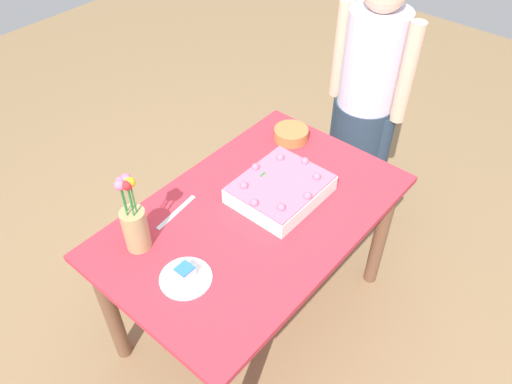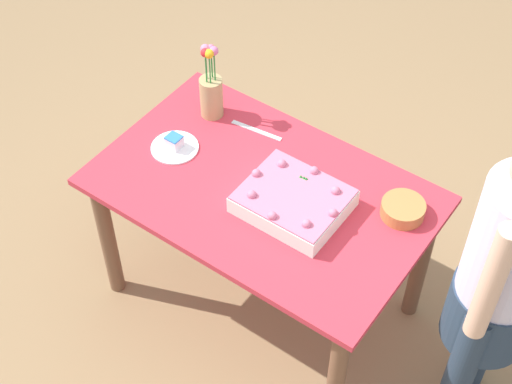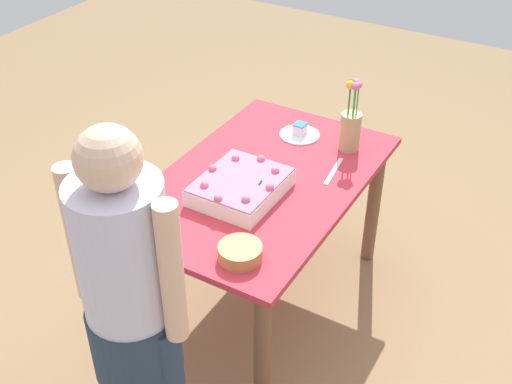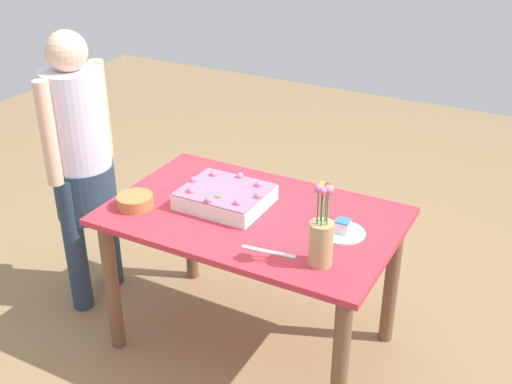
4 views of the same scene
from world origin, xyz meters
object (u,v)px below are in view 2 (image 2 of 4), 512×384
object	(u,v)px
serving_plate_with_slice	(175,145)
flower_vase	(211,91)
person_standing	(502,279)
fruit_bowl	(403,209)
sheet_cake	(293,200)
cake_knife	(257,130)

from	to	relation	value
serving_plate_with_slice	flower_vase	world-z (taller)	flower_vase
flower_vase	person_standing	distance (m)	1.41
flower_vase	fruit_bowl	xyz separation A→B (m)	(-0.94, 0.03, -0.10)
sheet_cake	cake_knife	bearing A→B (deg)	-36.38
sheet_cake	person_standing	world-z (taller)	person_standing
serving_plate_with_slice	cake_knife	world-z (taller)	serving_plate_with_slice
flower_vase	person_standing	world-z (taller)	person_standing
cake_knife	flower_vase	size ratio (longest dim) A/B	0.66
sheet_cake	fruit_bowl	size ratio (longest dim) A/B	2.31
sheet_cake	serving_plate_with_slice	bearing A→B (deg)	1.26
cake_knife	fruit_bowl	distance (m)	0.73
flower_vase	fruit_bowl	size ratio (longest dim) A/B	2.11
sheet_cake	fruit_bowl	world-z (taller)	sheet_cake
flower_vase	person_standing	size ratio (longest dim) A/B	0.24
sheet_cake	serving_plate_with_slice	world-z (taller)	sheet_cake
serving_plate_with_slice	flower_vase	distance (m)	0.28
flower_vase	person_standing	xyz separation A→B (m)	(-1.39, 0.18, -0.02)
cake_knife	person_standing	xyz separation A→B (m)	(-1.18, 0.20, 0.10)
fruit_bowl	flower_vase	bearing A→B (deg)	-1.89
sheet_cake	flower_vase	size ratio (longest dim) A/B	1.10
serving_plate_with_slice	fruit_bowl	distance (m)	0.97
fruit_bowl	person_standing	world-z (taller)	person_standing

